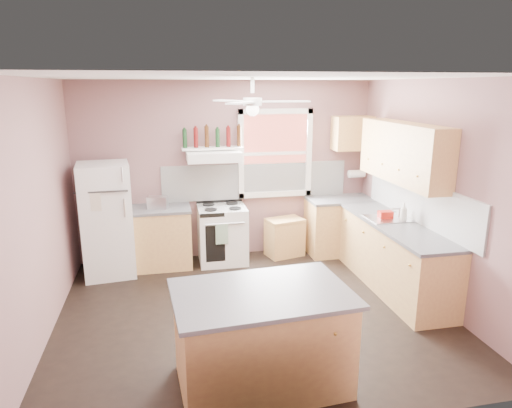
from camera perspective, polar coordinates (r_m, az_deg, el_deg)
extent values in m
plane|color=black|center=(5.59, -0.39, -13.34)|extent=(4.50, 4.50, 0.00)
plane|color=white|center=(4.94, -0.44, 15.56)|extent=(4.50, 4.50, 0.00)
cube|color=#7B5656|center=(7.05, -3.67, 4.20)|extent=(4.50, 0.05, 2.70)
cube|color=#7B5656|center=(5.96, 21.56, 1.29)|extent=(0.05, 4.00, 2.70)
cube|color=#7B5656|center=(5.17, -25.98, -1.10)|extent=(0.05, 4.00, 2.70)
cube|color=white|center=(7.12, -0.01, 2.90)|extent=(2.90, 0.03, 0.55)
cube|color=white|center=(6.23, 19.62, 0.34)|extent=(0.03, 2.60, 0.55)
cube|color=brown|center=(7.11, 2.38, 6.35)|extent=(1.00, 0.02, 1.20)
cube|color=white|center=(7.08, 2.43, 6.32)|extent=(1.16, 0.07, 1.36)
cube|color=white|center=(6.69, -18.15, -1.92)|extent=(0.75, 0.73, 1.60)
cube|color=#B9844D|center=(6.90, -11.93, -4.23)|extent=(0.90, 0.60, 0.86)
cube|color=#4C4C4F|center=(6.77, -12.12, -0.62)|extent=(0.92, 0.62, 0.04)
cube|color=silver|center=(6.69, -12.19, 0.18)|extent=(0.31, 0.22, 0.18)
cube|color=white|center=(6.94, -4.24, -3.81)|extent=(0.72, 0.65, 0.86)
cube|color=white|center=(6.71, -5.32, 5.98)|extent=(0.78, 0.50, 0.14)
cube|color=white|center=(6.81, -5.46, 6.96)|extent=(0.90, 0.26, 0.03)
cube|color=#B9844D|center=(7.23, 3.59, -4.33)|extent=(0.63, 0.49, 0.55)
cube|color=#B9844D|center=(7.41, 10.35, -2.82)|extent=(1.00, 0.60, 0.86)
cube|color=#B9844D|center=(6.30, 16.81, -6.37)|extent=(0.60, 2.20, 0.86)
cube|color=#4C4C4F|center=(7.29, 10.51, 0.56)|extent=(1.02, 0.62, 0.04)
cube|color=#4C4C4F|center=(6.16, 17.03, -2.46)|extent=(0.62, 2.22, 0.04)
cube|color=silver|center=(6.32, 16.18, -1.81)|extent=(0.55, 0.45, 0.03)
cylinder|color=silver|center=(6.38, 17.50, -1.07)|extent=(0.03, 0.03, 0.14)
cube|color=#B9844D|center=(6.21, 17.91, 6.14)|extent=(0.33, 1.80, 0.76)
cube|color=#B9844D|center=(7.32, 11.96, 8.65)|extent=(0.60, 0.33, 0.52)
cylinder|color=white|center=(7.48, 12.46, 3.72)|extent=(0.26, 0.12, 0.12)
cube|color=#B9844D|center=(4.21, 0.71, -16.66)|extent=(1.50, 1.01, 0.86)
cube|color=#4C4C4F|center=(4.00, 0.73, -11.14)|extent=(1.59, 1.10, 0.04)
cylinder|color=white|center=(4.94, -0.44, 12.66)|extent=(0.20, 0.20, 0.08)
imported|color=silver|center=(6.20, 17.98, -1.01)|extent=(0.13, 0.13, 0.25)
cube|color=#A7180E|center=(6.31, 15.87, -1.30)|extent=(0.18, 0.13, 0.10)
cylinder|color=#143819|center=(6.76, -8.89, 8.07)|extent=(0.06, 0.06, 0.27)
cylinder|color=#590F0F|center=(6.77, -7.53, 8.22)|extent=(0.06, 0.06, 0.29)
cylinder|color=#3F230F|center=(6.78, -6.17, 8.35)|extent=(0.06, 0.06, 0.31)
cylinder|color=#143819|center=(6.80, -4.81, 8.23)|extent=(0.06, 0.06, 0.27)
cylinder|color=#590F0F|center=(6.82, -3.47, 8.36)|extent=(0.06, 0.06, 0.29)
cylinder|color=#3F230F|center=(6.84, -2.13, 8.48)|extent=(0.06, 0.06, 0.31)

